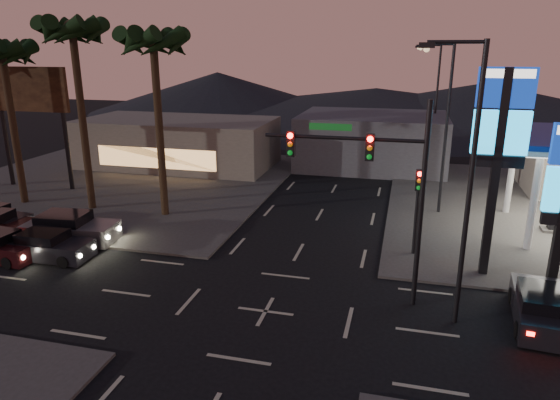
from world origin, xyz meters
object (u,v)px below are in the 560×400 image
(car_lane_a_front, at_px, (48,246))
(pylon_sign_tall, at_px, (500,133))
(car_lane_b_front, at_px, (70,229))
(suv_station, at_px, (541,308))
(traffic_signal_mast, at_px, (376,173))

(car_lane_a_front, bearing_deg, pylon_sign_tall, 9.11)
(car_lane_b_front, bearing_deg, pylon_sign_tall, 3.22)
(car_lane_b_front, xyz_separation_m, suv_station, (21.79, -2.74, -0.07))
(car_lane_b_front, bearing_deg, car_lane_a_front, -81.10)
(pylon_sign_tall, relative_size, car_lane_a_front, 2.15)
(pylon_sign_tall, bearing_deg, car_lane_b_front, -176.78)
(car_lane_a_front, relative_size, suv_station, 0.95)
(pylon_sign_tall, distance_m, traffic_signal_mast, 6.02)
(pylon_sign_tall, height_order, suv_station, pylon_sign_tall)
(traffic_signal_mast, distance_m, suv_station, 7.74)
(pylon_sign_tall, xyz_separation_m, suv_station, (1.49, -3.88, -5.73))
(car_lane_b_front, relative_size, suv_station, 1.13)
(traffic_signal_mast, bearing_deg, suv_station, -3.39)
(car_lane_a_front, height_order, car_lane_b_front, car_lane_b_front)
(traffic_signal_mast, distance_m, car_lane_b_front, 16.36)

